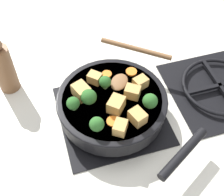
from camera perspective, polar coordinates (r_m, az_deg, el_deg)
The scene contains 21 objects.
ground_plane at distance 0.95m, azimuth -0.00°, elevation -3.21°, with size 2.40×2.40×0.00m, color silver.
front_burner_grate at distance 0.94m, azimuth -0.00°, elevation -2.79°, with size 0.31×0.31×0.03m.
rear_burner_grate at distance 1.06m, azimuth 18.98°, elevation 1.88°, with size 0.31×0.31×0.03m.
skillet_pan at distance 0.90m, azimuth 0.11°, elevation -1.11°, with size 0.43×0.37×0.06m.
wooden_spoon at distance 0.97m, azimuth 3.13°, elevation 6.52°, with size 0.24×0.23×0.02m.
tofu_cube_center_large at distance 0.84m, azimuth 0.54°, elevation -1.28°, with size 0.05×0.04×0.04m, color tan.
tofu_cube_near_handle at distance 0.90m, azimuth 5.24°, elevation 2.84°, with size 0.04×0.03×0.03m, color tan.
tofu_cube_east_chunk at distance 0.82m, azimuth 4.68°, elevation -3.44°, with size 0.04×0.03×0.03m, color tan.
tofu_cube_west_chunk at distance 0.88m, azimuth 3.76°, elevation 1.10°, with size 0.04×0.03×0.03m, color tan.
tofu_cube_back_piece at distance 0.80m, azimuth 1.52°, elevation -5.40°, with size 0.04×0.03×0.03m, color tan.
tofu_cube_front_piece at distance 0.88m, azimuth -5.64°, elevation 1.25°, with size 0.05×0.04×0.04m, color tan.
tofu_cube_mid_small at distance 0.91m, azimuth -3.18°, elevation 3.69°, with size 0.04×0.03×0.03m, color tan.
broccoli_floret_near_spoon at distance 0.80m, azimuth -2.80°, elevation -4.82°, with size 0.04×0.04×0.05m.
broccoli_floret_center_top at distance 0.84m, azimuth -7.12°, elevation -1.00°, with size 0.04×0.04×0.04m.
broccoli_floret_east_rim at distance 0.89m, azimuth -1.27°, elevation 2.94°, with size 0.04×0.04×0.04m.
broccoli_floret_west_rim at distance 0.85m, azimuth -4.22°, elevation 0.01°, with size 0.04×0.04×0.05m.
broccoli_floret_north_edge at distance 0.85m, azimuth 6.97°, elevation -0.57°, with size 0.04×0.04×0.05m.
carrot_slice_orange_thin at distance 0.83m, azimuth 0.15°, elevation -4.27°, with size 0.03×0.03×0.01m, color orange.
carrot_slice_near_center at distance 0.95m, azimuth 3.56°, elevation 4.83°, with size 0.03×0.03×0.01m, color orange.
carrot_slice_edge_slice at distance 0.94m, azimuth -0.95°, elevation 4.40°, with size 0.03×0.03×0.01m, color orange.
pepper_mill at distance 1.01m, azimuth -19.26°, elevation 5.35°, with size 0.06×0.06×0.20m.
Camera 1 is at (0.53, -0.16, 0.77)m, focal length 50.00 mm.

